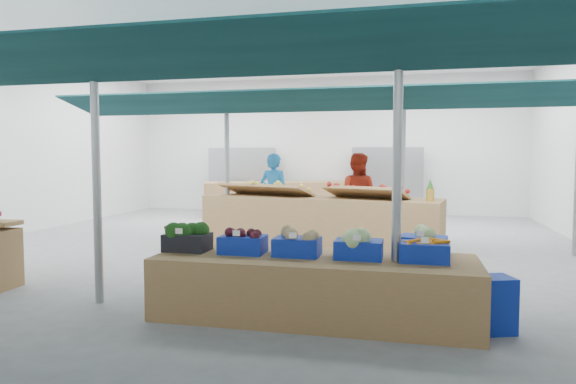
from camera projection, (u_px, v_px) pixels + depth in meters
The scene contains 22 objects.
floor at pixel (268, 248), 9.85m from camera, with size 13.00×13.00×0.00m, color slate.
hall at pixel (285, 115), 11.07m from camera, with size 13.00×13.00×13.00m.
pole_grid at pixel (284, 153), 7.86m from camera, with size 10.00×4.60×3.00m.
awnings at pixel (284, 89), 7.79m from camera, with size 9.50×7.08×0.30m.
back_shelving_left at pixel (242, 180), 16.18m from camera, with size 2.00×0.50×2.00m, color #B23F33.
back_shelving_right at pixel (387, 182), 15.15m from camera, with size 2.00×0.50×2.00m, color #B23F33.
veg_counter at pixel (314, 287), 5.61m from camera, with size 3.46×1.15×0.67m, color olive.
fruit_counter at pixel (320, 222), 9.87m from camera, with size 4.58×1.09×0.98m, color olive.
far_counter at pixel (299, 199), 15.28m from camera, with size 5.58×1.12×1.01m, color olive.
crate_stack at pixel (488, 304), 5.13m from camera, with size 0.47×0.33×0.56m, color #0D2594.
vendor_left at pixel (274, 195), 11.19m from camera, with size 0.67×0.44×1.83m, color #1C6FB9.
vendor_right at pixel (357, 197), 10.77m from camera, with size 0.89×0.69×1.83m, color maroon.
crate_broccoli at pixel (187, 237), 5.92m from camera, with size 0.50×0.40×0.35m.
crate_beets at pixel (243, 241), 5.76m from camera, with size 0.50×0.40×0.29m.
crate_celeriac at pixel (297, 243), 5.62m from camera, with size 0.50×0.40×0.31m.
crate_cabbage at pixel (359, 244), 5.46m from camera, with size 0.50×0.40×0.35m.
crate_carrots at pixel (424, 251), 5.31m from camera, with size 0.50×0.40×0.29m.
sparrow at pixel (170, 230), 5.83m from camera, with size 0.12×0.09×0.11m.
apple_heap_yellow at pixel (266, 187), 10.15m from camera, with size 2.02×1.27×0.27m.
apple_heap_red at pixel (366, 190), 9.37m from camera, with size 1.65×1.14×0.27m.
pineapple at pixel (430, 191), 8.93m from camera, with size 0.14×0.14×0.39m.
crate_extra at pixel (423, 241), 5.72m from camera, with size 0.55×0.44×0.32m.
Camera 1 is at (2.62, -9.40, 1.76)m, focal length 32.00 mm.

